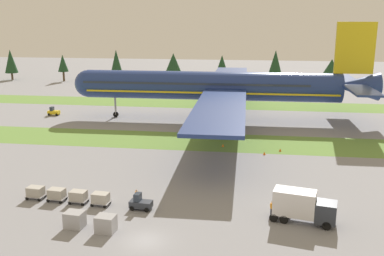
# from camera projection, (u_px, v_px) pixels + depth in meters

# --- Properties ---
(ground_plane) EXTENTS (400.00, 400.00, 0.00)m
(ground_plane) POSITION_uv_depth(u_px,v_px,m) (145.00, 241.00, 44.12)
(ground_plane) COLOR gray
(grass_strip_near) EXTENTS (320.00, 11.96, 0.01)m
(grass_strip_near) POSITION_uv_depth(u_px,v_px,m) (194.00, 141.00, 79.86)
(grass_strip_near) COLOR olive
(grass_strip_near) RESTS_ON ground
(grass_strip_far) EXTENTS (320.00, 11.96, 0.01)m
(grass_strip_far) POSITION_uv_depth(u_px,v_px,m) (212.00, 104.00, 114.39)
(grass_strip_far) COLOR olive
(grass_strip_far) RESTS_ON ground
(airliner) EXTENTS (65.67, 80.34, 21.14)m
(airliner) POSITION_uv_depth(u_px,v_px,m) (221.00, 86.00, 94.84)
(airliner) COLOR navy
(airliner) RESTS_ON ground
(baggage_tug) EXTENTS (2.71, 1.54, 1.97)m
(baggage_tug) POSITION_uv_depth(u_px,v_px,m) (140.00, 203.00, 51.16)
(baggage_tug) COLOR #2D333D
(baggage_tug) RESTS_ON ground
(cargo_dolly_lead) EXTENTS (2.33, 1.70, 1.55)m
(cargo_dolly_lead) POSITION_uv_depth(u_px,v_px,m) (101.00, 198.00, 52.25)
(cargo_dolly_lead) COLOR #A3A3A8
(cargo_dolly_lead) RESTS_ON ground
(cargo_dolly_second) EXTENTS (2.33, 1.70, 1.55)m
(cargo_dolly_second) POSITION_uv_depth(u_px,v_px,m) (78.00, 196.00, 52.90)
(cargo_dolly_second) COLOR #A3A3A8
(cargo_dolly_second) RESTS_ON ground
(cargo_dolly_third) EXTENTS (2.33, 1.70, 1.55)m
(cargo_dolly_third) POSITION_uv_depth(u_px,v_px,m) (57.00, 194.00, 53.55)
(cargo_dolly_third) COLOR #A3A3A8
(cargo_dolly_third) RESTS_ON ground
(cargo_dolly_fourth) EXTENTS (2.33, 1.70, 1.55)m
(cargo_dolly_fourth) POSITION_uv_depth(u_px,v_px,m) (36.00, 192.00, 54.19)
(cargo_dolly_fourth) COLOR #A3A3A8
(cargo_dolly_fourth) RESTS_ON ground
(catering_truck) EXTENTS (7.29, 3.75, 3.58)m
(catering_truck) POSITION_uv_depth(u_px,v_px,m) (303.00, 206.00, 47.68)
(catering_truck) COLOR #2D333D
(catering_truck) RESTS_ON ground
(pushback_tractor) EXTENTS (2.62, 1.33, 1.97)m
(pushback_tractor) POSITION_uv_depth(u_px,v_px,m) (53.00, 112.00, 101.13)
(pushback_tractor) COLOR yellow
(pushback_tractor) RESTS_ON ground
(ground_crew_marshaller) EXTENTS (0.36, 0.54, 1.74)m
(ground_crew_marshaller) POSITION_uv_depth(u_px,v_px,m) (137.00, 196.00, 52.90)
(ground_crew_marshaller) COLOR black
(ground_crew_marshaller) RESTS_ON ground
(ground_crew_loader) EXTENTS (0.44, 0.41, 1.74)m
(ground_crew_loader) POSITION_uv_depth(u_px,v_px,m) (272.00, 208.00, 49.57)
(ground_crew_loader) COLOR black
(ground_crew_loader) RESTS_ON ground
(uld_container_0) EXTENTS (2.15, 1.79, 1.76)m
(uld_container_0) POSITION_uv_depth(u_px,v_px,m) (75.00, 219.00, 46.78)
(uld_container_0) COLOR #A3A3A8
(uld_container_0) RESTS_ON ground
(uld_container_1) EXTENTS (2.14, 1.78, 1.79)m
(uld_container_1) POSITION_uv_depth(u_px,v_px,m) (106.00, 224.00, 45.77)
(uld_container_1) COLOR #A3A3A8
(uld_container_1) RESTS_ON ground
(taxiway_marker_0) EXTENTS (0.44, 0.44, 0.49)m
(taxiway_marker_0) POSITION_uv_depth(u_px,v_px,m) (280.00, 150.00, 73.69)
(taxiway_marker_0) COLOR orange
(taxiway_marker_0) RESTS_ON ground
(taxiway_marker_1) EXTENTS (0.44, 0.44, 0.51)m
(taxiway_marker_1) POSITION_uv_depth(u_px,v_px,m) (264.00, 153.00, 71.89)
(taxiway_marker_1) COLOR orange
(taxiway_marker_1) RESTS_ON ground
(taxiway_marker_2) EXTENTS (0.44, 0.44, 0.49)m
(taxiway_marker_2) POSITION_uv_depth(u_px,v_px,m) (223.00, 145.00, 76.40)
(taxiway_marker_2) COLOR orange
(taxiway_marker_2) RESTS_ON ground
(distant_tree_line) EXTENTS (192.27, 10.24, 11.41)m
(distant_tree_line) POSITION_uv_depth(u_px,v_px,m) (224.00, 63.00, 149.88)
(distant_tree_line) COLOR #4C3823
(distant_tree_line) RESTS_ON ground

